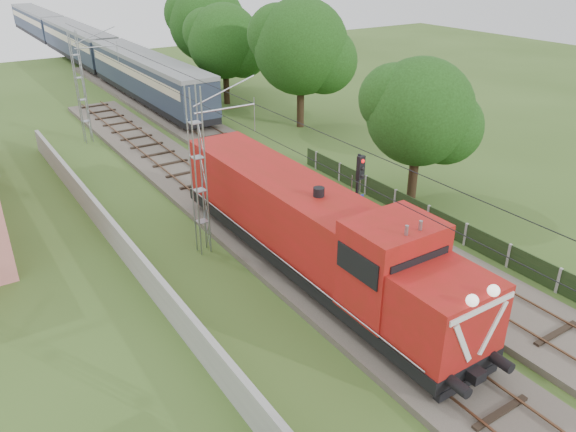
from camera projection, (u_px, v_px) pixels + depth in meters
ground at (431, 369)px, 19.61m from camera, size 140.00×140.00×0.00m
track_main at (315, 275)px, 24.81m from camera, size 4.20×70.00×0.45m
track_side at (262, 166)px, 37.06m from camera, size 4.20×80.00×0.45m
catenary at (200, 173)px, 25.44m from camera, size 3.31×70.00×8.00m
boundary_wall at (132, 257)px, 25.13m from camera, size 0.25×40.00×1.50m
fence at (509, 256)px, 25.55m from camera, size 0.12×32.00×1.20m
locomotive at (311, 229)px, 24.13m from camera, size 3.20×18.27×4.64m
coach_rake at (78, 41)px, 69.53m from camera, size 3.21×71.66×3.71m
signal_post at (359, 187)px, 25.58m from camera, size 0.55×0.43×4.97m
tree_a at (421, 113)px, 30.77m from camera, size 6.25×5.95×8.10m
tree_b at (302, 48)px, 43.15m from camera, size 7.69×7.33×9.97m
tree_c at (225, 42)px, 50.04m from camera, size 6.87×6.54×8.91m
tree_d at (208, 24)px, 55.14m from camera, size 7.86×7.49×10.19m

